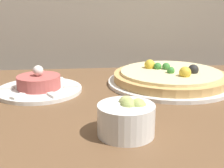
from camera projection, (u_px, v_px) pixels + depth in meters
The scene contains 4 objects.
dining_table at pixel (76, 144), 0.79m from camera, with size 1.44×0.73×0.80m.
pizza_plate at pixel (170, 78), 0.91m from camera, with size 0.36×0.36×0.07m.
tartare_plate at pixel (39, 86), 0.84m from camera, with size 0.23×0.23×0.07m.
small_bowl at pixel (127, 118), 0.58m from camera, with size 0.11×0.11×0.07m.
Camera 1 is at (0.02, -0.35, 1.05)m, focal length 50.00 mm.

